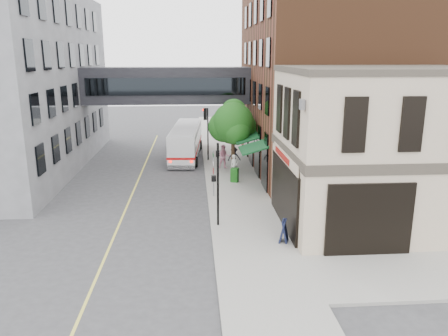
{
  "coord_description": "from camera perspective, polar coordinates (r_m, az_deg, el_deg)",
  "views": [
    {
      "loc": [
        -0.84,
        -19.94,
        9.05
      ],
      "look_at": [
        0.84,
        3.69,
        2.87
      ],
      "focal_mm": 35.0,
      "sensor_mm": 36.0,
      "label": 1
    }
  ],
  "objects": [
    {
      "name": "traffic_signal_far",
      "position": [
        37.4,
        -2.34,
        5.83
      ],
      "size": [
        0.53,
        0.28,
        4.5
      ],
      "color": "black",
      "rests_on": "sidewalk_main"
    },
    {
      "name": "traffic_signal_near",
      "position": [
        22.8,
        -0.88,
        -0.81
      ],
      "size": [
        0.44,
        0.22,
        4.6
      ],
      "color": "black",
      "rests_on": "sidewalk_main"
    },
    {
      "name": "pedestrian_a",
      "position": [
        32.52,
        1.35,
        0.28
      ],
      "size": [
        0.72,
        0.6,
        1.69
      ],
      "primitive_type": "imported",
      "rotation": [
        0.0,
        0.0,
        0.38
      ],
      "color": "silver",
      "rests_on": "sidewalk_main"
    },
    {
      "name": "street_sign_pole",
      "position": [
        27.89,
        -1.4,
        -0.16
      ],
      "size": [
        0.08,
        0.75,
        3.0
      ],
      "color": "gray",
      "rests_on": "sidewalk_main"
    },
    {
      "name": "street_tree",
      "position": [
        33.69,
        1.16,
        5.85
      ],
      "size": [
        3.8,
        3.2,
        5.6
      ],
      "color": "#382619",
      "rests_on": "sidewalk_main"
    },
    {
      "name": "skyway_bridge",
      "position": [
        38.09,
        -7.44,
        10.67
      ],
      "size": [
        14.0,
        3.18,
        3.0
      ],
      "color": "black",
      "rests_on": "ground"
    },
    {
      "name": "ground",
      "position": [
        21.92,
        -1.53,
        -9.77
      ],
      "size": [
        120.0,
        120.0,
        0.0
      ],
      "primitive_type": "plane",
      "color": "#38383A",
      "rests_on": "ground"
    },
    {
      "name": "sandwich_board",
      "position": [
        21.7,
        7.83,
        -8.13
      ],
      "size": [
        0.59,
        0.72,
        1.12
      ],
      "primitive_type": "cube",
      "rotation": [
        0.0,
        0.0,
        -0.34
      ],
      "color": "black",
      "rests_on": "sidewalk_main"
    },
    {
      "name": "bus",
      "position": [
        39.6,
        -4.98,
        3.64
      ],
      "size": [
        3.05,
        10.37,
        2.75
      ],
      "color": "silver",
      "rests_on": "ground"
    },
    {
      "name": "pedestrian_b",
      "position": [
        35.0,
        -0.02,
        1.51
      ],
      "size": [
        0.94,
        0.74,
        1.91
      ],
      "primitive_type": "imported",
      "rotation": [
        0.0,
        0.0,
        -0.01
      ],
      "color": "pink",
      "rests_on": "sidewalk_main"
    },
    {
      "name": "sidewalk_main",
      "position": [
        35.22,
        0.69,
        -0.14
      ],
      "size": [
        4.0,
        60.0,
        0.15
      ],
      "primitive_type": "cube",
      "color": "gray",
      "rests_on": "ground"
    },
    {
      "name": "lane_marking",
      "position": [
        31.55,
        -11.48,
        -2.34
      ],
      "size": [
        0.12,
        40.0,
        0.01
      ],
      "primitive_type": "cube",
      "color": "#D8CC4C",
      "rests_on": "ground"
    },
    {
      "name": "brick_building",
      "position": [
        36.63,
        13.37,
        11.01
      ],
      "size": [
        13.76,
        18.0,
        14.0
      ],
      "color": "#522D19",
      "rests_on": "ground"
    },
    {
      "name": "pedestrian_c",
      "position": [
        35.33,
        1.34,
        1.41
      ],
      "size": [
        1.15,
        0.77,
        1.66
      ],
      "primitive_type": "imported",
      "rotation": [
        0.0,
        0.0,
        0.15
      ],
      "color": "black",
      "rests_on": "sidewalk_main"
    },
    {
      "name": "newspaper_box",
      "position": [
        31.33,
        1.4,
        -0.92
      ],
      "size": [
        0.64,
        0.61,
        1.01
      ],
      "primitive_type": "cube",
      "rotation": [
        0.0,
        0.0,
        -0.4
      ],
      "color": "#135313",
      "rests_on": "sidewalk_main"
    },
    {
      "name": "corner_building",
      "position": [
        24.52,
        19.64,
        2.38
      ],
      "size": [
        10.19,
        8.12,
        8.45
      ],
      "color": "#C1AC93",
      "rests_on": "ground"
    }
  ]
}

